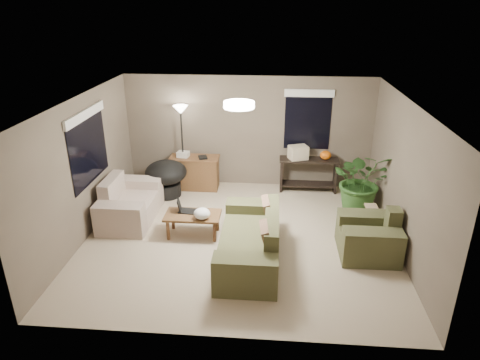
# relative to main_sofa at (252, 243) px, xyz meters

# --- Properties ---
(room_shell) EXTENTS (5.50, 5.50, 5.50)m
(room_shell) POSITION_rel_main_sofa_xyz_m (-0.26, 0.65, 0.96)
(room_shell) COLOR tan
(room_shell) RESTS_ON ground
(main_sofa) EXTENTS (0.95, 2.20, 0.85)m
(main_sofa) POSITION_rel_main_sofa_xyz_m (0.00, 0.00, 0.00)
(main_sofa) COLOR #4F4F2F
(main_sofa) RESTS_ON ground
(throw_pillows) EXTENTS (0.28, 1.37, 0.47)m
(throw_pillows) POSITION_rel_main_sofa_xyz_m (0.26, 0.00, 0.36)
(throw_pillows) COLOR #8C7251
(throw_pillows) RESTS_ON main_sofa
(loveseat) EXTENTS (0.90, 1.60, 0.85)m
(loveseat) POSITION_rel_main_sofa_xyz_m (-2.47, 1.22, 0.00)
(loveseat) COLOR beige
(loveseat) RESTS_ON ground
(armchair) EXTENTS (0.95, 1.00, 0.85)m
(armchair) POSITION_rel_main_sofa_xyz_m (1.96, 0.31, 0.00)
(armchair) COLOR #4F5130
(armchair) RESTS_ON ground
(coffee_table) EXTENTS (1.00, 0.55, 0.42)m
(coffee_table) POSITION_rel_main_sofa_xyz_m (-1.11, 0.68, 0.06)
(coffee_table) COLOR brown
(coffee_table) RESTS_ON ground
(laptop) EXTENTS (0.38, 0.26, 0.24)m
(laptop) POSITION_rel_main_sofa_xyz_m (-1.28, 0.78, 0.19)
(laptop) COLOR black
(laptop) RESTS_ON coffee_table
(plastic_bag) EXTENTS (0.30, 0.28, 0.20)m
(plastic_bag) POSITION_rel_main_sofa_xyz_m (-0.91, 0.53, 0.23)
(plastic_bag) COLOR white
(plastic_bag) RESTS_ON coffee_table
(desk) EXTENTS (1.10, 0.50, 0.75)m
(desk) POSITION_rel_main_sofa_xyz_m (-1.45, 2.78, 0.08)
(desk) COLOR brown
(desk) RESTS_ON ground
(desk_papers) EXTENTS (0.71, 0.30, 0.12)m
(desk_papers) POSITION_rel_main_sofa_xyz_m (-1.60, 2.77, 0.51)
(desk_papers) COLOR silver
(desk_papers) RESTS_ON desk
(console_table) EXTENTS (1.30, 0.40, 0.75)m
(console_table) POSITION_rel_main_sofa_xyz_m (1.10, 2.87, 0.14)
(console_table) COLOR black
(console_table) RESTS_ON ground
(pumpkin) EXTENTS (0.25, 0.25, 0.20)m
(pumpkin) POSITION_rel_main_sofa_xyz_m (1.45, 2.87, 0.55)
(pumpkin) COLOR orange
(pumpkin) RESTS_ON console_table
(cardboard_box) EXTENTS (0.47, 0.41, 0.29)m
(cardboard_box) POSITION_rel_main_sofa_xyz_m (0.85, 2.87, 0.60)
(cardboard_box) COLOR beige
(cardboard_box) RESTS_ON console_table
(papasan_chair) EXTENTS (1.18, 1.18, 0.80)m
(papasan_chair) POSITION_rel_main_sofa_xyz_m (-1.99, 2.33, 0.17)
(papasan_chair) COLOR black
(papasan_chair) RESTS_ON ground
(floor_lamp) EXTENTS (0.32, 0.32, 1.91)m
(floor_lamp) POSITION_rel_main_sofa_xyz_m (-1.70, 2.77, 1.30)
(floor_lamp) COLOR black
(floor_lamp) RESTS_ON ground
(ceiling_fixture) EXTENTS (0.50, 0.50, 0.10)m
(ceiling_fixture) POSITION_rel_main_sofa_xyz_m (-0.26, 0.65, 2.15)
(ceiling_fixture) COLOR white
(ceiling_fixture) RESTS_ON room_shell
(houseplant) EXTENTS (1.18, 1.31, 1.02)m
(houseplant) POSITION_rel_main_sofa_xyz_m (2.09, 1.95, 0.22)
(houseplant) COLOR #2D5923
(houseplant) RESTS_ON ground
(cat_scratching_post) EXTENTS (0.32, 0.32, 0.50)m
(cat_scratching_post) POSITION_rel_main_sofa_xyz_m (2.13, 1.14, -0.08)
(cat_scratching_post) COLOR tan
(cat_scratching_post) RESTS_ON ground
(window_left) EXTENTS (0.05, 1.56, 1.33)m
(window_left) POSITION_rel_main_sofa_xyz_m (-2.99, 0.95, 1.49)
(window_left) COLOR black
(window_left) RESTS_ON room_shell
(window_back) EXTENTS (1.06, 0.05, 1.33)m
(window_back) POSITION_rel_main_sofa_xyz_m (1.04, 3.13, 1.49)
(window_back) COLOR black
(window_back) RESTS_ON room_shell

